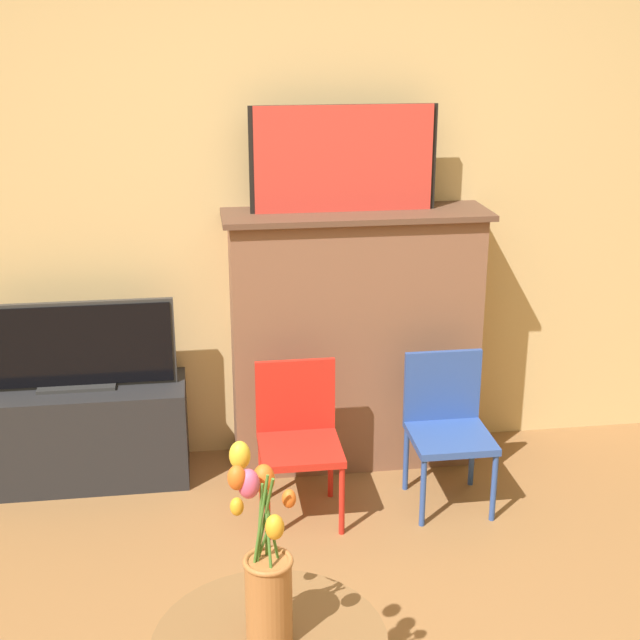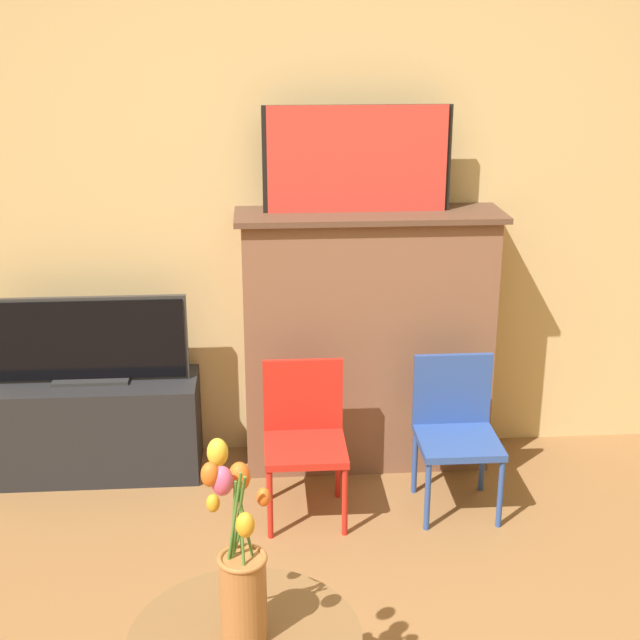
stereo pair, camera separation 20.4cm
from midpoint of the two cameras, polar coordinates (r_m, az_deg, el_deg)
wall_back at (r=4.04m, az=1.87°, el=9.56°), size 8.00×0.06×2.70m
fireplace_mantel at (r=4.07m, az=4.46°, el=-1.16°), size 1.17×0.36×1.20m
painting at (r=3.86m, az=3.93°, el=10.23°), size 0.81×0.03×0.45m
tv_stand at (r=4.20m, az=-12.80°, el=-6.71°), size 0.94×0.35×0.45m
tv_monitor at (r=4.04m, az=-13.22°, el=-1.35°), size 0.87×0.12×0.39m
chair_red at (r=3.73m, az=0.56°, el=-7.15°), size 0.34×0.34×0.65m
chair_blue at (r=3.85m, az=10.19°, el=-6.64°), size 0.34×0.34×0.65m
vase_tulips at (r=2.43m, az=-2.67°, el=-15.68°), size 0.17×0.25×0.53m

